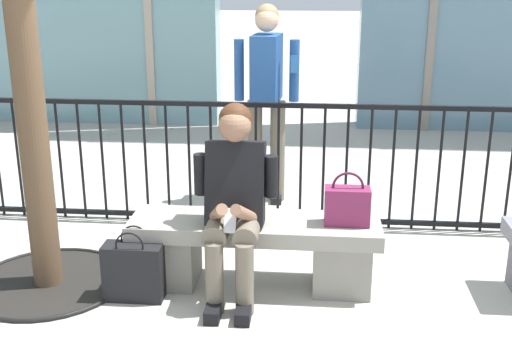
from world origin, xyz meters
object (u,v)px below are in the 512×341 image
object	(u,v)px
handbag_on_bench	(347,205)
shopping_bag	(134,271)
bystander_at_railing	(267,89)
seated_person_with_phone	(234,197)
stone_bench	(255,246)

from	to	relation	value
handbag_on_bench	shopping_bag	distance (m)	1.39
shopping_bag	bystander_at_railing	distance (m)	2.17
seated_person_with_phone	handbag_on_bench	distance (m)	0.71
bystander_at_railing	seated_person_with_phone	bearing A→B (deg)	-92.04
shopping_bag	seated_person_with_phone	bearing A→B (deg)	11.95
seated_person_with_phone	shopping_bag	xyz separation A→B (m)	(-0.62, -0.13, -0.46)
stone_bench	handbag_on_bench	bearing A→B (deg)	-0.99
seated_person_with_phone	bystander_at_railing	distance (m)	1.79
stone_bench	bystander_at_railing	world-z (taller)	bystander_at_railing
stone_bench	bystander_at_railing	distance (m)	1.79
bystander_at_railing	shopping_bag	bearing A→B (deg)	-109.78
stone_bench	handbag_on_bench	size ratio (longest dim) A/B	4.69
handbag_on_bench	shopping_bag	size ratio (longest dim) A/B	0.73
stone_bench	handbag_on_bench	world-z (taller)	handbag_on_bench
handbag_on_bench	bystander_at_railing	xyz separation A→B (m)	(-0.63, 1.64, 0.42)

